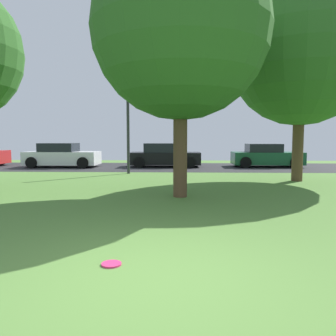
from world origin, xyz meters
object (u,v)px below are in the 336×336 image
at_px(parked_car_black, 164,156).
at_px(street_lamp_post, 128,127).
at_px(parked_car_white, 62,156).
at_px(oak_tree_left, 301,54).
at_px(frisbee_disc, 111,264).
at_px(oak_tree_right, 181,30).
at_px(parked_car_green, 266,156).

height_order(parked_car_black, street_lamp_post, street_lamp_post).
bearing_deg(parked_car_white, oak_tree_left, -27.61).
bearing_deg(frisbee_disc, parked_car_white, 111.83).
bearing_deg(oak_tree_right, frisbee_disc, -99.44).
height_order(oak_tree_left, parked_car_white, oak_tree_left).
height_order(oak_tree_right, parked_car_white, oak_tree_right).
distance_m(parked_car_black, parked_car_green, 6.06).
height_order(frisbee_disc, parked_car_black, parked_car_black).
distance_m(frisbee_disc, parked_car_black, 15.81).
height_order(oak_tree_left, street_lamp_post, oak_tree_left).
distance_m(oak_tree_left, parked_car_green, 8.02).
relative_size(parked_car_black, street_lamp_post, 0.93).
bearing_deg(frisbee_disc, parked_car_black, 90.34).
bearing_deg(parked_car_green, parked_car_white, -176.87).
distance_m(oak_tree_right, frisbee_disc, 7.20).
bearing_deg(oak_tree_right, oak_tree_left, 39.60).
relative_size(oak_tree_right, street_lamp_post, 1.61).
xyz_separation_m(oak_tree_left, street_lamp_post, (-7.15, 2.57, -2.68)).
bearing_deg(parked_car_green, street_lamp_post, -151.05).
distance_m(parked_car_white, parked_car_green, 12.11).
bearing_deg(frisbee_disc, oak_tree_left, 59.06).
relative_size(parked_car_black, parked_car_green, 1.04).
xyz_separation_m(parked_car_white, street_lamp_post, (4.51, -3.53, 1.60)).
height_order(oak_tree_right, parked_car_black, oak_tree_right).
bearing_deg(parked_car_green, frisbee_disc, -110.45).
relative_size(parked_car_white, street_lamp_post, 0.93).
bearing_deg(parked_car_green, oak_tree_left, -93.65).
relative_size(oak_tree_left, frisbee_disc, 28.50).
height_order(oak_tree_right, parked_car_green, oak_tree_right).
distance_m(frisbee_disc, parked_car_green, 17.07).
relative_size(oak_tree_right, frisbee_disc, 26.76).
relative_size(frisbee_disc, parked_car_white, 0.06).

